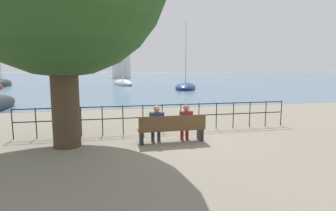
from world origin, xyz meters
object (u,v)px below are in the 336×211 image
object	(u,v)px
sailboat_4	(2,84)
harbor_lighthouse	(121,49)
sailboat_2	(123,83)
seated_person_right	(186,121)
sailboat_0	(185,87)
seated_person_left	(157,122)
park_bench	(172,129)

from	to	relation	value
sailboat_4	harbor_lighthouse	size ratio (longest dim) A/B	0.55
sailboat_2	harbor_lighthouse	xyz separation A→B (m)	(2.08, 44.19, 8.73)
seated_person_right	sailboat_0	world-z (taller)	sailboat_0
seated_person_right	harbor_lighthouse	size ratio (longest dim) A/B	0.06
sailboat_0	sailboat_4	xyz separation A→B (m)	(-24.88, 11.95, 0.08)
seated_person_left	harbor_lighthouse	bearing A→B (deg)	87.84
seated_person_left	seated_person_right	size ratio (longest dim) A/B	1.00
seated_person_left	sailboat_4	distance (m)	39.23
park_bench	sailboat_0	xyz separation A→B (m)	(7.54, 23.56, -0.18)
seated_person_right	sailboat_2	distance (m)	34.52
seated_person_right	sailboat_0	xyz separation A→B (m)	(7.06, 23.47, -0.40)
seated_person_left	sailboat_2	size ratio (longest dim) A/B	0.14
park_bench	seated_person_right	xyz separation A→B (m)	(0.49, 0.08, 0.22)
seated_person_left	sailboat_4	world-z (taller)	sailboat_4
sailboat_0	seated_person_right	bearing A→B (deg)	-86.69
sailboat_4	harbor_lighthouse	xyz separation A→B (m)	(19.82, 43.29, 8.68)
seated_person_right	sailboat_4	xyz separation A→B (m)	(-17.83, 35.42, -0.32)
park_bench	seated_person_right	size ratio (longest dim) A/B	1.80
seated_person_left	harbor_lighthouse	size ratio (longest dim) A/B	0.06
park_bench	sailboat_4	size ratio (longest dim) A/B	0.20
sailboat_2	sailboat_4	bearing A→B (deg)	165.09
park_bench	seated_person_left	size ratio (longest dim) A/B	1.79
seated_person_right	seated_person_left	bearing A→B (deg)	-179.88
sailboat_0	sailboat_2	distance (m)	13.15
sailboat_2	seated_person_right	bearing A→B (deg)	-101.86
seated_person_right	sailboat_0	bearing A→B (deg)	73.27
park_bench	sailboat_0	bearing A→B (deg)	72.24
sailboat_0	harbor_lighthouse	bearing A→B (deg)	115.27
sailboat_4	seated_person_right	bearing A→B (deg)	-69.41
sailboat_2	harbor_lighthouse	world-z (taller)	harbor_lighthouse
sailboat_2	seated_person_left	bearing A→B (deg)	-103.48
harbor_lighthouse	sailboat_2	bearing A→B (deg)	-92.69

